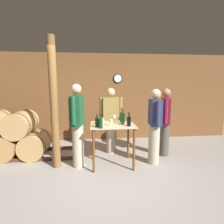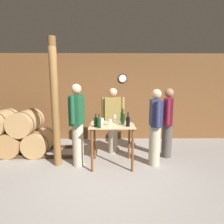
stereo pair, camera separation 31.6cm
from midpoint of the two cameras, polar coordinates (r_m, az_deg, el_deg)
The scene contains 17 objects.
ground_plane at distance 3.54m, azimuth 0.27°, elevation -20.75°, with size 14.00×14.00×0.00m, color #9E9993.
back_wall at distance 5.56m, azimuth -0.12°, elevation 4.78°, with size 8.40×0.08×2.70m.
barrel_rack at distance 5.04m, azimuth -27.66°, elevation -6.53°, with size 3.31×0.86×1.13m.
tasting_table at distance 3.79m, azimuth 2.42°, elevation -6.80°, with size 0.94×0.75×0.91m.
wooden_post at distance 3.80m, azimuth -15.90°, elevation 2.52°, with size 0.16×0.16×2.70m.
wine_bottle_far_left at distance 3.50m, azimuth -2.73°, elevation -3.23°, with size 0.08×0.08×0.26m.
wine_bottle_left at distance 3.40m, azimuth -1.59°, elevation -3.55°, with size 0.07×0.07×0.27m.
wine_bottle_center at distance 3.93m, azimuth 5.59°, elevation -1.57°, with size 0.07×0.07×0.32m.
wine_bottle_right at distance 3.76m, azimuth 6.01°, elevation -2.16°, with size 0.08×0.08×0.32m.
wine_bottle_far_right at distance 3.56m, azimuth 7.76°, elevation -3.05°, with size 0.08×0.08×0.29m.
wine_glass_near_left at distance 3.59m, azimuth 1.84°, elevation -3.00°, with size 0.07×0.07×0.13m.
wine_glass_near_center at distance 3.99m, azimuth 3.17°, elevation -1.54°, with size 0.07×0.07×0.16m.
ice_bucket at distance 3.72m, azimuth -1.31°, elevation -3.07°, with size 0.14×0.14×0.13m.
person_host at distance 3.76m, azimuth -8.90°, elevation -3.65°, with size 0.29×0.58×1.77m.
person_visitor_with_scarf at distance 3.90m, azimuth 16.22°, elevation -4.38°, with size 0.25×0.59×1.66m.
person_visitor_bearded at distance 4.45m, azimuth 2.34°, elevation -2.36°, with size 0.59×0.24×1.67m.
person_visitor_near_door at distance 4.42m, azimuth 19.70°, elevation -2.96°, with size 0.34×0.56×1.67m.
Camera 2 is at (0.11, -3.08, 1.75)m, focal length 28.00 mm.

